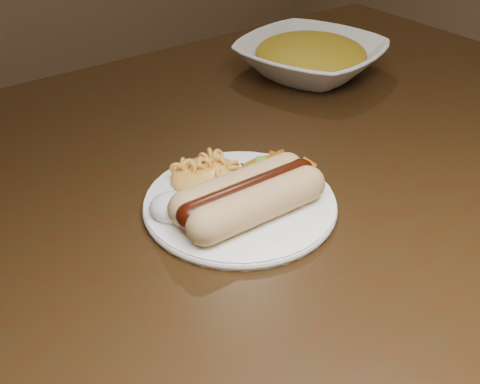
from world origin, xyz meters
TOP-DOWN VIEW (x-y plane):
  - table at (0.00, 0.00)m, footprint 1.60×0.90m
  - plate at (0.09, -0.05)m, footprint 0.28×0.28m
  - hotdog at (0.08, -0.08)m, footprint 0.15×0.08m
  - mac_and_cheese at (0.08, 0.01)m, footprint 0.11×0.11m
  - sour_cream at (0.01, -0.03)m, footprint 0.06×0.06m
  - taco_salad at (0.14, -0.05)m, footprint 0.10×0.09m
  - serving_bowl at (0.41, 0.19)m, footprint 0.29×0.29m
  - bowl_filling at (0.41, 0.19)m, footprint 0.24×0.24m

SIDE VIEW (x-z plane):
  - table at x=0.00m, z-range 0.28..1.03m
  - plate at x=0.09m, z-range 0.75..0.76m
  - sour_cream at x=0.01m, z-range 0.76..0.79m
  - taco_salad at x=0.14m, z-range 0.76..0.80m
  - mac_and_cheese at x=0.08m, z-range 0.76..0.79m
  - serving_bowl at x=0.41m, z-range 0.75..0.81m
  - hotdog at x=0.08m, z-range 0.76..0.80m
  - bowl_filling at x=0.41m, z-range 0.78..0.82m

